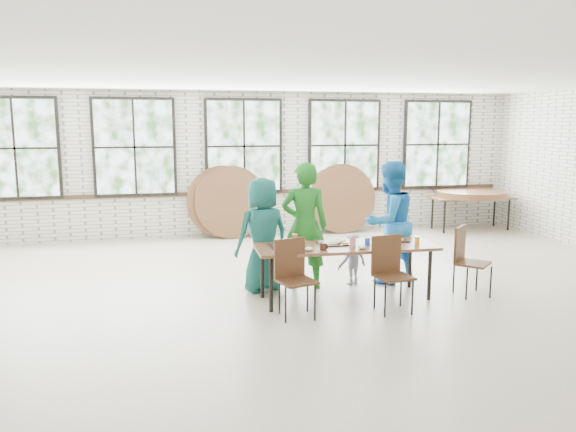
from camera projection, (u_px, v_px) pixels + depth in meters
name	position (u px, v px, depth m)	size (l,w,h in m)	color
room	(244.00, 148.00, 11.67)	(12.00, 12.00, 12.00)	#BFB598
dining_table	(346.00, 249.00, 7.48)	(2.43, 0.89, 0.74)	brown
chair_near_left	(293.00, 271.00, 6.86)	(0.51, 0.50, 0.95)	#492A18
chair_near_right	(390.00, 267.00, 7.06)	(0.48, 0.47, 0.95)	#492A18
chair_spare	(466.00, 255.00, 7.70)	(0.58, 0.58, 0.95)	#492A18
adult_teal	(263.00, 235.00, 7.86)	(0.79, 0.51, 1.61)	#196059
adult_green	(305.00, 226.00, 7.98)	(0.66, 0.43, 1.81)	#1C6C1E
toddler	(352.00, 259.00, 8.23)	(0.48, 0.28, 0.75)	#17123A
adult_blue	(389.00, 222.00, 8.27)	(0.88, 0.68, 1.80)	blue
storage_table	(471.00, 199.00, 12.43)	(1.84, 0.84, 0.74)	brown
tabletop_clutter	(351.00, 243.00, 7.46)	(1.99, 0.60, 0.11)	black
round_tops_stacked	(471.00, 194.00, 12.41)	(1.50, 1.50, 0.13)	brown
round_tops_leaning	(286.00, 201.00, 11.84)	(4.05, 0.43, 1.49)	brown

